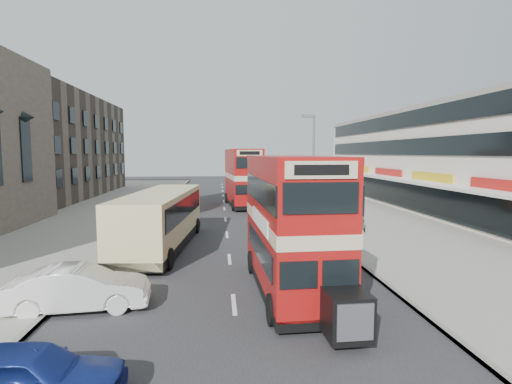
# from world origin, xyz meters

# --- Properties ---
(ground) EXTENTS (160.00, 160.00, 0.00)m
(ground) POSITION_xyz_m (0.00, 0.00, 0.00)
(ground) COLOR #28282B
(ground) RESTS_ON ground
(road_surface) EXTENTS (12.00, 90.00, 0.01)m
(road_surface) POSITION_xyz_m (0.00, 20.00, 0.01)
(road_surface) COLOR #28282B
(road_surface) RESTS_ON ground
(pavement_right) EXTENTS (12.00, 90.00, 0.15)m
(pavement_right) POSITION_xyz_m (12.00, 20.00, 0.07)
(pavement_right) COLOR gray
(pavement_right) RESTS_ON ground
(pavement_left) EXTENTS (12.00, 90.00, 0.15)m
(pavement_left) POSITION_xyz_m (-12.00, 20.00, 0.07)
(pavement_left) COLOR gray
(pavement_left) RESTS_ON ground
(kerb_left) EXTENTS (0.20, 90.00, 0.16)m
(kerb_left) POSITION_xyz_m (-6.10, 20.00, 0.07)
(kerb_left) COLOR gray
(kerb_left) RESTS_ON ground
(kerb_right) EXTENTS (0.20, 90.00, 0.16)m
(kerb_right) POSITION_xyz_m (6.10, 20.00, 0.07)
(kerb_right) COLOR gray
(kerb_right) RESTS_ON ground
(brick_terrace) EXTENTS (14.00, 28.00, 12.00)m
(brick_terrace) POSITION_xyz_m (-22.00, 38.00, 6.00)
(brick_terrace) COLOR #66594C
(brick_terrace) RESTS_ON ground
(commercial_row) EXTENTS (9.90, 46.20, 9.30)m
(commercial_row) POSITION_xyz_m (19.95, 22.00, 4.70)
(commercial_row) COLOR silver
(commercial_row) RESTS_ON ground
(street_lamp) EXTENTS (1.00, 0.20, 8.12)m
(street_lamp) POSITION_xyz_m (6.52, 18.00, 4.78)
(street_lamp) COLOR slate
(street_lamp) RESTS_ON ground
(bus_main) EXTENTS (2.75, 9.10, 4.99)m
(bus_main) POSITION_xyz_m (2.22, 3.12, 2.63)
(bus_main) COLOR black
(bus_main) RESTS_ON ground
(bus_second) EXTENTS (3.48, 10.00, 5.47)m
(bus_second) POSITION_xyz_m (1.89, 27.81, 2.88)
(bus_second) COLOR black
(bus_second) RESTS_ON ground
(coach) EXTENTS (3.79, 11.16, 2.90)m
(coach) POSITION_xyz_m (-3.71, 10.76, 1.71)
(coach) COLOR black
(coach) RESTS_ON ground
(car_left_near) EXTENTS (4.00, 1.69, 1.35)m
(car_left_near) POSITION_xyz_m (-4.46, -3.29, 0.67)
(car_left_near) COLOR navy
(car_left_near) RESTS_ON ground
(car_left_front) EXTENTS (4.67, 2.02, 1.50)m
(car_left_front) POSITION_xyz_m (-5.18, 1.99, 0.75)
(car_left_front) COLOR white
(car_left_front) RESTS_ON ground
(car_right_a) EXTENTS (4.48, 1.87, 1.29)m
(car_right_a) POSITION_xyz_m (4.86, 15.52, 0.65)
(car_right_a) COLOR maroon
(car_right_a) RESTS_ON ground
(car_right_b) EXTENTS (4.42, 2.45, 1.17)m
(car_right_b) POSITION_xyz_m (5.35, 20.78, 0.59)
(car_right_b) COLOR #BC5912
(car_right_b) RESTS_ON ground
(car_right_c) EXTENTS (3.69, 1.67, 1.23)m
(car_right_c) POSITION_xyz_m (5.32, 31.39, 0.61)
(car_right_c) COLOR #5C83B8
(car_right_c) RESTS_ON ground
(pedestrian_near) EXTENTS (0.62, 0.46, 1.57)m
(pedestrian_near) POSITION_xyz_m (8.65, 13.41, 0.94)
(pedestrian_near) COLOR gray
(pedestrian_near) RESTS_ON pavement_right
(cyclist) EXTENTS (0.84, 1.97, 2.27)m
(cyclist) POSITION_xyz_m (4.05, 19.66, 0.77)
(cyclist) COLOR gray
(cyclist) RESTS_ON ground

